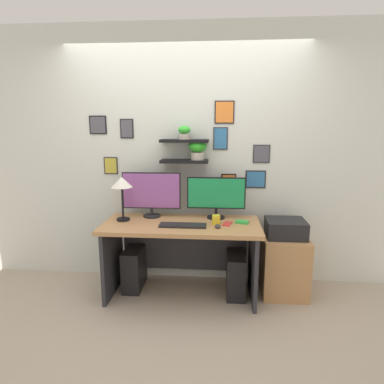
# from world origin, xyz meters

# --- Properties ---
(ground_plane) EXTENTS (8.00, 8.00, 0.00)m
(ground_plane) POSITION_xyz_m (0.00, 0.00, 0.00)
(ground_plane) COLOR tan
(back_wall_assembly) EXTENTS (4.40, 0.24, 2.70)m
(back_wall_assembly) POSITION_xyz_m (0.00, 0.44, 1.35)
(back_wall_assembly) COLOR silver
(back_wall_assembly) RESTS_ON ground
(desk) EXTENTS (1.52, 0.68, 0.75)m
(desk) POSITION_xyz_m (0.00, 0.05, 0.54)
(desk) COLOR tan
(desk) RESTS_ON ground
(monitor_left) EXTENTS (0.60, 0.18, 0.46)m
(monitor_left) POSITION_xyz_m (-0.33, 0.22, 1.00)
(monitor_left) COLOR black
(monitor_left) RESTS_ON desk
(monitor_right) EXTENTS (0.59, 0.18, 0.42)m
(monitor_right) POSITION_xyz_m (0.33, 0.22, 0.98)
(monitor_right) COLOR black
(monitor_right) RESTS_ON desk
(keyboard) EXTENTS (0.44, 0.14, 0.02)m
(keyboard) POSITION_xyz_m (0.03, -0.10, 0.76)
(keyboard) COLOR black
(keyboard) RESTS_ON desk
(computer_mouse) EXTENTS (0.06, 0.09, 0.03)m
(computer_mouse) POSITION_xyz_m (0.35, -0.12, 0.77)
(computer_mouse) COLOR #2D2D33
(computer_mouse) RESTS_ON desk
(desk_lamp) EXTENTS (0.21, 0.21, 0.44)m
(desk_lamp) POSITION_xyz_m (-0.59, 0.05, 1.11)
(desk_lamp) COLOR black
(desk_lamp) RESTS_ON desk
(cell_phone) EXTENTS (0.10, 0.15, 0.01)m
(cell_phone) POSITION_xyz_m (0.44, 0.00, 0.76)
(cell_phone) COLOR red
(cell_phone) RESTS_ON desk
(coffee_mug) EXTENTS (0.08, 0.08, 0.09)m
(coffee_mug) POSITION_xyz_m (0.34, -0.01, 0.80)
(coffee_mug) COLOR yellow
(coffee_mug) RESTS_ON desk
(scissors_tray) EXTENTS (0.14, 0.11, 0.02)m
(scissors_tray) POSITION_xyz_m (0.59, 0.05, 0.76)
(scissors_tray) COLOR green
(scissors_tray) RESTS_ON desk
(drawer_cabinet) EXTENTS (0.44, 0.50, 0.60)m
(drawer_cabinet) POSITION_xyz_m (1.02, 0.14, 0.30)
(drawer_cabinet) COLOR tan
(drawer_cabinet) RESTS_ON ground
(printer) EXTENTS (0.38, 0.34, 0.17)m
(printer) POSITION_xyz_m (1.02, 0.14, 0.68)
(printer) COLOR black
(printer) RESTS_ON drawer_cabinet
(computer_tower_left) EXTENTS (0.18, 0.40, 0.43)m
(computer_tower_left) POSITION_xyz_m (-0.51, 0.12, 0.21)
(computer_tower_left) COLOR black
(computer_tower_left) RESTS_ON ground
(computer_tower_right) EXTENTS (0.18, 0.40, 0.42)m
(computer_tower_right) POSITION_xyz_m (0.54, 0.06, 0.21)
(computer_tower_right) COLOR black
(computer_tower_right) RESTS_ON ground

